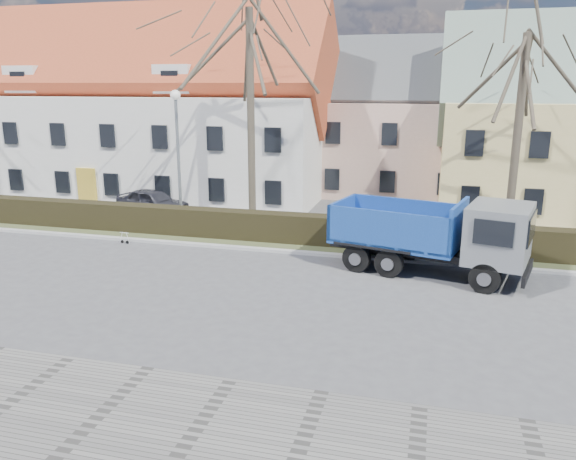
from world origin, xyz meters
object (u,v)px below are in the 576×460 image
(streetlight, at_px, (179,161))
(cart_frame, at_px, (121,237))
(parked_car_a, at_px, (153,202))
(dump_truck, at_px, (422,234))

(streetlight, distance_m, cart_frame, 4.51)
(streetlight, bearing_deg, parked_car_a, 137.98)
(streetlight, relative_size, parked_car_a, 1.62)
(dump_truck, distance_m, cart_frame, 13.21)
(cart_frame, relative_size, parked_car_a, 0.15)
(cart_frame, xyz_separation_m, parked_car_a, (-1.30, 5.49, 0.42))
(dump_truck, bearing_deg, streetlight, 177.07)
(dump_truck, xyz_separation_m, cart_frame, (-13.14, 0.64, -1.21))
(parked_car_a, bearing_deg, cart_frame, -155.31)
(dump_truck, bearing_deg, cart_frame, -168.84)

